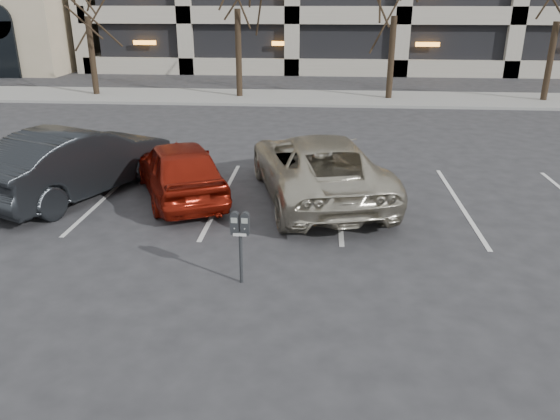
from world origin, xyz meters
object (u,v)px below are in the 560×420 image
(car_red, at_px, (180,169))
(suv_silver, at_px, (318,166))
(parking_meter, at_px, (240,230))
(car_dark, at_px, (78,161))

(car_red, bearing_deg, suv_silver, 159.52)
(parking_meter, xyz_separation_m, car_red, (-2.05, 4.06, -0.25))
(suv_silver, bearing_deg, parking_meter, 60.44)
(suv_silver, bearing_deg, car_red, -9.55)
(suv_silver, distance_m, car_red, 3.26)
(parking_meter, relative_size, car_dark, 0.25)
(suv_silver, relative_size, car_dark, 1.19)
(parking_meter, bearing_deg, car_dark, 139.22)
(parking_meter, relative_size, car_red, 0.30)
(parking_meter, bearing_deg, suv_silver, 75.84)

